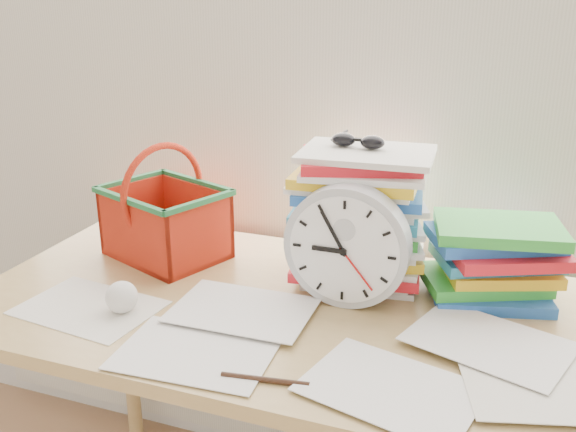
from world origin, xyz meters
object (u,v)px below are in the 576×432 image
at_px(desk, 298,337).
at_px(basket, 164,202).
at_px(book_stack, 494,259).
at_px(paper_stack, 359,216).
at_px(clock, 347,246).

bearing_deg(desk, basket, 159.96).
relative_size(book_stack, basket, 1.01).
relative_size(paper_stack, clock, 1.18).
distance_m(book_stack, basket, 0.77).
bearing_deg(book_stack, clock, -152.87).
distance_m(desk, clock, 0.23).
bearing_deg(clock, book_stack, 27.13).
xyz_separation_m(desk, book_stack, (0.37, 0.19, 0.16)).
bearing_deg(basket, desk, 1.68).
xyz_separation_m(clock, basket, (-0.48, 0.09, 0.01)).
relative_size(desk, basket, 5.04).
height_order(clock, book_stack, clock).
bearing_deg(book_stack, desk, -152.56).
xyz_separation_m(paper_stack, basket, (-0.47, -0.04, -0.01)).
relative_size(desk, book_stack, 4.96).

